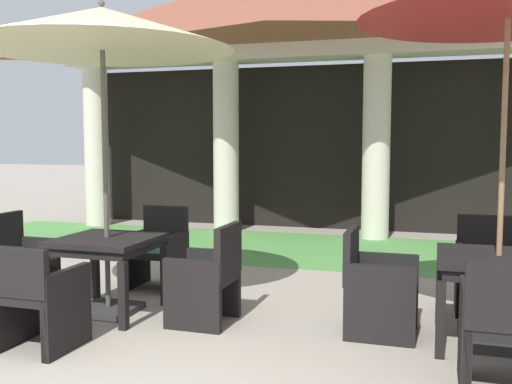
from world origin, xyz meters
name	(u,v)px	position (x,y,z in m)	size (l,w,h in m)	color
background_pavilion	(300,28)	(0.00, 7.12, 3.49)	(9.00, 2.94, 4.54)	beige
lawn_strip	(279,247)	(0.00, 5.77, 0.00)	(10.80, 2.75, 0.01)	#519347
patio_table_near_foreground	(107,248)	(-0.70, 2.09, 0.61)	(0.87, 0.87, 0.72)	black
patio_umbrella_near_foreground	(102,31)	(-0.70, 2.09, 2.60)	(2.39, 2.39, 2.87)	#2D2D2D
patio_chair_near_foreground_south	(37,298)	(-0.72, 1.10, 0.40)	(0.56, 0.57, 0.83)	black
patio_chair_near_foreground_west	(18,263)	(-1.71, 2.11, 0.40)	(0.50, 0.58, 0.90)	black
patio_chair_near_foreground_east	(207,278)	(0.30, 2.08, 0.40)	(0.53, 0.56, 0.89)	black
patio_chair_near_foreground_north	(157,252)	(-0.69, 3.10, 0.39)	(0.56, 0.56, 0.88)	black
patio_table_mid_left	(498,268)	(2.69, 2.22, 0.62)	(0.93, 0.93, 0.72)	black
patio_umbrella_mid_left	(509,2)	(2.69, 2.22, 2.66)	(2.27, 2.27, 2.93)	#2D2D2D
patio_chair_mid_left_south	(512,329)	(2.69, 1.30, 0.42)	(0.62, 0.53, 0.89)	black
patio_chair_mid_left_north	(488,269)	(2.70, 3.15, 0.41)	(0.58, 0.56, 0.89)	black
patio_chair_mid_left_west	(378,286)	(1.76, 2.23, 0.40)	(0.58, 0.58, 0.88)	black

